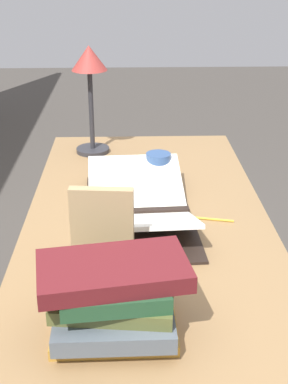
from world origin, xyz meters
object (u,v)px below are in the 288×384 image
object	(u,v)px
coffee_mug	(158,168)
book_stack_tall	(114,298)
book_standing_upright	(102,233)
reading_lamp	(90,74)
open_book	(139,207)
pencil	(204,218)

from	to	relation	value
coffee_mug	book_stack_tall	bearing A→B (deg)	170.29
book_standing_upright	coffee_mug	world-z (taller)	book_standing_upright
coffee_mug	book_standing_upright	bearing A→B (deg)	163.76
reading_lamp	coffee_mug	xyz separation A→B (m)	(-0.31, -0.23, -0.25)
book_stack_tall	coffee_mug	size ratio (longest dim) A/B	2.79
coffee_mug	open_book	bearing A→B (deg)	163.94
book_standing_upright	reading_lamp	world-z (taller)	reading_lamp
reading_lamp	book_standing_upright	bearing A→B (deg)	-175.03
reading_lamp	book_stack_tall	bearing A→B (deg)	-174.38
open_book	book_standing_upright	xyz separation A→B (m)	(-0.31, 0.09, 0.09)
open_book	pencil	bearing A→B (deg)	-102.65
reading_lamp	pencil	size ratio (longest dim) A/B	2.35
open_book	book_standing_upright	distance (m)	0.33
open_book	book_standing_upright	world-z (taller)	book_standing_upright
coffee_mug	pencil	distance (m)	0.30
open_book	reading_lamp	xyz separation A→B (m)	(0.55, 0.17, 0.27)
open_book	pencil	distance (m)	0.19
book_stack_tall	coffee_mug	bearing A→B (deg)	-9.71
book_standing_upright	pencil	size ratio (longest dim) A/B	1.33
open_book	book_stack_tall	bearing A→B (deg)	170.22
book_standing_upright	pencil	world-z (taller)	book_standing_upright
coffee_mug	pencil	size ratio (longest dim) A/B	0.66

